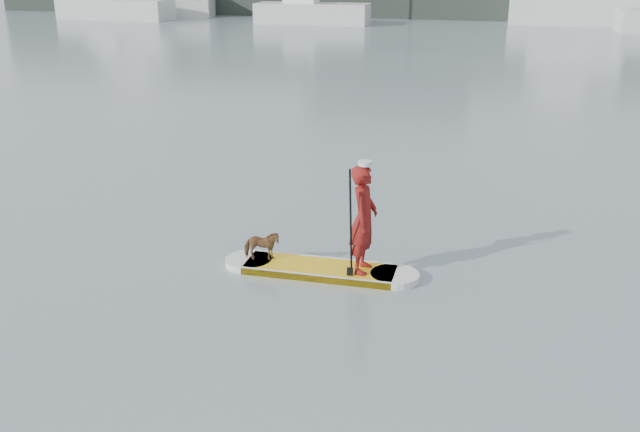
% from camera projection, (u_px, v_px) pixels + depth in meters
% --- Properties ---
extents(ground, '(140.00, 140.00, 0.00)m').
position_uv_depth(ground, '(478.00, 357.00, 9.37)').
color(ground, slate).
rests_on(ground, ground).
extents(paddleboard, '(3.30, 0.82, 0.12)m').
position_uv_depth(paddleboard, '(320.00, 269.00, 11.83)').
color(paddleboard, yellow).
rests_on(paddleboard, ground).
extents(paddler, '(0.43, 0.65, 1.78)m').
position_uv_depth(paddler, '(364.00, 219.00, 11.33)').
color(paddler, maroon).
rests_on(paddler, paddleboard).
extents(white_cap, '(0.22, 0.22, 0.07)m').
position_uv_depth(white_cap, '(365.00, 163.00, 11.01)').
color(white_cap, silver).
rests_on(white_cap, paddler).
extents(dog, '(0.66, 0.41, 0.52)m').
position_uv_depth(dog, '(262.00, 246.00, 11.94)').
color(dog, brown).
rests_on(dog, paddleboard).
extents(paddle, '(0.10, 0.30, 2.00)m').
position_uv_depth(paddle, '(351.00, 236.00, 11.21)').
color(paddle, black).
rests_on(paddle, ground).
extents(sailboat_a, '(9.21, 3.25, 13.20)m').
position_uv_depth(sailboat_a, '(114.00, 7.00, 56.27)').
color(sailboat_a, silver).
rests_on(sailboat_a, ground).
extents(sailboat_c, '(8.39, 2.97, 11.95)m').
position_uv_depth(sailboat_c, '(311.00, 12.00, 52.60)').
color(sailboat_c, silver).
rests_on(sailboat_c, ground).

